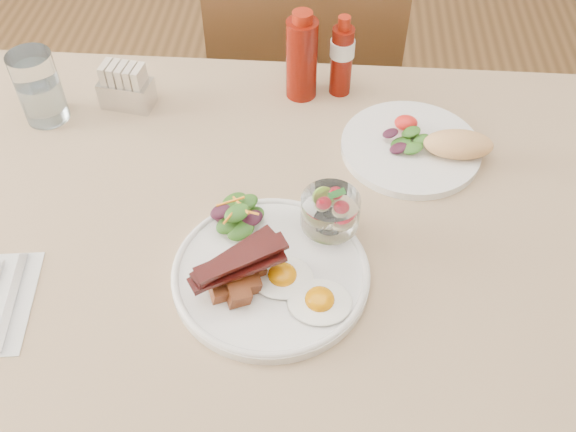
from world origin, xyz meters
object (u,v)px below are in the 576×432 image
at_px(hot_sauce_bottle, 342,57).
at_px(water_glass, 40,91).
at_px(ketchup_bottle, 302,58).
at_px(table, 284,267).
at_px(sugar_caddy, 126,88).
at_px(main_plate, 271,274).
at_px(fruit_cup, 330,211).
at_px(second_plate, 422,146).
at_px(chair_far, 305,88).

bearing_deg(hot_sauce_bottle, water_glass, -167.68).
bearing_deg(ketchup_bottle, hot_sauce_bottle, 10.51).
bearing_deg(ketchup_bottle, table, -90.89).
bearing_deg(hot_sauce_bottle, sugar_caddy, -169.88).
xyz_separation_m(main_plate, sugar_caddy, (-0.29, 0.37, 0.03)).
bearing_deg(table, fruit_cup, -9.61).
relative_size(table, sugar_caddy, 13.46).
bearing_deg(main_plate, sugar_caddy, 128.30).
relative_size(table, second_plate, 5.25).
bearing_deg(sugar_caddy, chair_far, 60.02).
bearing_deg(hot_sauce_bottle, fruit_cup, -91.51).
distance_m(sugar_caddy, water_glass, 0.15).
distance_m(chair_far, second_plate, 0.57).
relative_size(chair_far, main_plate, 3.32).
height_order(second_plate, hot_sauce_bottle, hot_sauce_bottle).
distance_m(ketchup_bottle, sugar_caddy, 0.32).
relative_size(ketchup_bottle, sugar_caddy, 1.70).
relative_size(chair_far, hot_sauce_bottle, 6.00).
distance_m(main_plate, fruit_cup, 0.12).
xyz_separation_m(ketchup_bottle, sugar_caddy, (-0.31, -0.06, -0.04)).
xyz_separation_m(second_plate, ketchup_bottle, (-0.21, 0.15, 0.06)).
height_order(ketchup_bottle, water_glass, ketchup_bottle).
xyz_separation_m(fruit_cup, sugar_caddy, (-0.37, 0.30, -0.03)).
xyz_separation_m(chair_far, water_glass, (-0.44, -0.42, 0.28)).
xyz_separation_m(main_plate, second_plate, (0.23, 0.28, 0.01)).
bearing_deg(main_plate, table, 81.94).
height_order(second_plate, sugar_caddy, sugar_caddy).
height_order(main_plate, sugar_caddy, sugar_caddy).
bearing_deg(hot_sauce_bottle, chair_far, 103.85).
bearing_deg(second_plate, main_plate, -129.42).
bearing_deg(water_glass, chair_far, 43.70).
distance_m(table, ketchup_bottle, 0.38).
xyz_separation_m(second_plate, water_glass, (-0.66, 0.05, 0.04)).
relative_size(fruit_cup, sugar_caddy, 0.87).
distance_m(main_plate, second_plate, 0.36).
distance_m(main_plate, water_glass, 0.54).
bearing_deg(second_plate, table, -138.44).
relative_size(chair_far, second_plate, 3.67).
relative_size(main_plate, second_plate, 1.11).
distance_m(chair_far, sugar_caddy, 0.55).
xyz_separation_m(main_plate, fruit_cup, (0.08, 0.08, 0.06)).
distance_m(table, main_plate, 0.13).
distance_m(chair_far, ketchup_bottle, 0.45).
distance_m(ketchup_bottle, water_glass, 0.46).
bearing_deg(main_plate, second_plate, 50.58).
relative_size(table, main_plate, 4.75).
xyz_separation_m(hot_sauce_bottle, sugar_caddy, (-0.38, -0.07, -0.04)).
distance_m(fruit_cup, sugar_caddy, 0.48).
bearing_deg(ketchup_bottle, fruit_cup, -80.08).
distance_m(chair_far, fruit_cup, 0.74).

